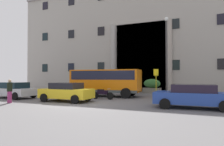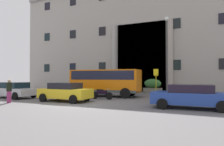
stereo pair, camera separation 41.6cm
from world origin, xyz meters
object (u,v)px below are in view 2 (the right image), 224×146
at_px(parked_coupe_end, 14,90).
at_px(lamppost_plaza_centre, 167,50).
at_px(hedge_planter_entrance_left, 84,86).
at_px(pedestrian_man_red_shirt, 9,91).
at_px(bus_stop_sign, 156,80).
at_px(orange_minibus, 106,80).
at_px(motorcycle_far_end, 60,92).
at_px(parked_sedan_second, 65,92).
at_px(hedge_planter_east, 153,86).
at_px(parked_compact_extra, 191,96).
at_px(motorcycle_near_kerb, 178,97).
at_px(scooter_by_planter, 101,94).

bearing_deg(parked_coupe_end, lamppost_plaza_centre, 36.18).
xyz_separation_m(hedge_planter_entrance_left, lamppost_plaza_centre, (10.93, -2.39, 3.79)).
bearing_deg(pedestrian_man_red_shirt, bus_stop_sign, 74.63).
distance_m(orange_minibus, parked_coupe_end, 8.17).
relative_size(orange_minibus, pedestrian_man_red_shirt, 3.97).
height_order(orange_minibus, motorcycle_far_end, orange_minibus).
height_order(pedestrian_man_red_shirt, lamppost_plaza_centre, lamppost_plaza_centre).
relative_size(parked_coupe_end, motorcycle_far_end, 1.96).
bearing_deg(lamppost_plaza_centre, parked_sedan_second, -129.16).
xyz_separation_m(hedge_planter_east, parked_compact_extra, (4.68, -9.96, -0.05)).
bearing_deg(parked_compact_extra, motorcycle_near_kerb, 113.28).
distance_m(bus_stop_sign, parked_coupe_end, 12.74).
xyz_separation_m(parked_coupe_end, motorcycle_far_end, (3.31, 2.15, -0.25)).
relative_size(bus_stop_sign, pedestrian_man_red_shirt, 1.53).
bearing_deg(bus_stop_sign, hedge_planter_east, 107.84).
distance_m(hedge_planter_entrance_left, parked_coupe_end, 9.94).
height_order(hedge_planter_entrance_left, lamppost_plaza_centre, lamppost_plaza_centre).
xyz_separation_m(parked_coupe_end, lamppost_plaza_centre, (11.85, 7.50, 3.78)).
bearing_deg(parked_sedan_second, pedestrian_man_red_shirt, -144.59).
bearing_deg(parked_compact_extra, pedestrian_man_red_shirt, -169.52).
xyz_separation_m(motorcycle_far_end, lamppost_plaza_centre, (8.54, 5.36, 4.03)).
bearing_deg(orange_minibus, pedestrian_man_red_shirt, -126.09).
height_order(parked_coupe_end, lamppost_plaza_centre, lamppost_plaza_centre).
distance_m(hedge_planter_east, lamppost_plaza_centre, 4.94).
height_order(hedge_planter_entrance_left, parked_sedan_second, hedge_planter_entrance_left).
distance_m(motorcycle_far_end, pedestrian_man_red_shirt, 4.72).
distance_m(parked_sedan_second, motorcycle_near_kerb, 8.26).
bearing_deg(hedge_planter_entrance_left, orange_minibus, -42.29).
bearing_deg(parked_compact_extra, parked_sedan_second, -179.98).
xyz_separation_m(hedge_planter_entrance_left, hedge_planter_east, (8.92, 0.18, 0.08)).
bearing_deg(motorcycle_near_kerb, parked_sedan_second, -147.32).
relative_size(bus_stop_sign, motorcycle_far_end, 1.23).
bearing_deg(parked_sedan_second, motorcycle_near_kerb, 16.20).
relative_size(motorcycle_near_kerb, motorcycle_far_end, 0.92).
bearing_deg(hedge_planter_entrance_left, parked_coupe_end, -95.32).
height_order(orange_minibus, bus_stop_sign, bus_stop_sign).
bearing_deg(hedge_planter_east, parked_sedan_second, -112.41).
xyz_separation_m(bus_stop_sign, hedge_planter_entrance_left, (-10.15, 3.67, -0.90)).
bearing_deg(parked_sedan_second, parked_compact_extra, 0.77).
relative_size(orange_minibus, lamppost_plaza_centre, 0.86).
xyz_separation_m(scooter_by_planter, motorcycle_far_end, (-4.10, -0.17, 0.00)).
bearing_deg(lamppost_plaza_centre, parked_coupe_end, -147.66).
bearing_deg(orange_minibus, bus_stop_sign, 13.39).
xyz_separation_m(parked_coupe_end, scooter_by_planter, (7.41, 2.32, -0.25)).
xyz_separation_m(hedge_planter_entrance_left, parked_coupe_end, (-0.92, -9.90, 0.01)).
height_order(bus_stop_sign, pedestrian_man_red_shirt, bus_stop_sign).
relative_size(bus_stop_sign, parked_sedan_second, 0.65).
xyz_separation_m(bus_stop_sign, motorcycle_near_kerb, (2.44, -3.95, -1.14)).
bearing_deg(scooter_by_planter, motorcycle_near_kerb, 2.10).
xyz_separation_m(bus_stop_sign, lamppost_plaza_centre, (0.78, 1.27, 2.89)).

